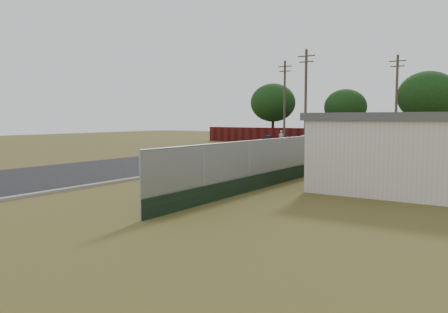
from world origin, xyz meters
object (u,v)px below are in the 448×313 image
Objects in this scene: mailbox at (245,152)px; pedestrian at (281,138)px; fire_hydrant at (182,189)px; pickup_truck at (329,142)px; trash_bin at (268,141)px.

pedestrian is at bearing 110.34° from mailbox.
pickup_truck is (-3.44, 23.85, 0.48)m from fire_hydrant.
pickup_truck reaches higher than fire_hydrant.
fire_hydrant is 24.10m from pickup_truck.
pickup_truck reaches higher than trash_bin.
trash_bin is at bearing 114.47° from mailbox.
mailbox is 0.73× the size of pedestrian.
pedestrian reaches higher than mailbox.
pedestrian is at bearing -17.21° from trash_bin.
mailbox is at bearing -65.53° from trash_bin.
pedestrian reaches higher than fire_hydrant.
pickup_truck is at bearing 90.47° from mailbox.
mailbox is 0.19× the size of pickup_truck.
fire_hydrant is at bearing -159.16° from pickup_truck.
pickup_truck is (-0.12, 14.10, -0.09)m from mailbox.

